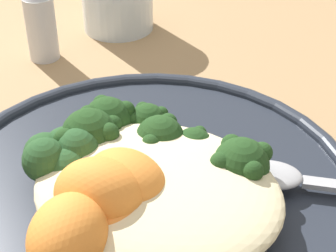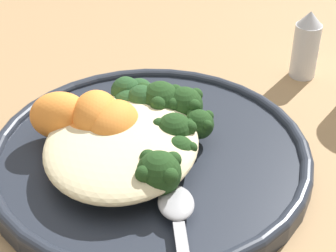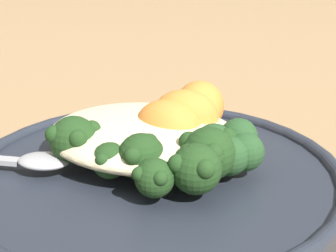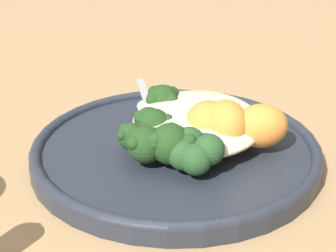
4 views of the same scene
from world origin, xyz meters
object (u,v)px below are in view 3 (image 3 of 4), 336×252
broccoli_stalk_3 (158,170)px  broccoli_stalk_4 (192,166)px  broccoli_stalk_0 (89,141)px  plate (154,179)px  sweet_potato_chunk_3 (170,126)px  broccoli_stalk_2 (148,154)px  sweet_potato_chunk_1 (197,106)px  quinoa_mound (144,135)px  broccoli_stalk_5 (203,153)px  sweet_potato_chunk_2 (187,118)px  kale_tuft (229,146)px  broccoli_stalk_1 (127,156)px  spoon (30,160)px  sweet_potato_chunk_0 (168,126)px

broccoli_stalk_3 → broccoli_stalk_4: 0.02m
broccoli_stalk_0 → broccoli_stalk_3: 0.07m
plate → sweet_potato_chunk_3: 0.05m
broccoli_stalk_2 → sweet_potato_chunk_1: size_ratio=1.71×
quinoa_mound → broccoli_stalk_5: 0.06m
broccoli_stalk_3 → sweet_potato_chunk_2: bearing=170.6°
broccoli_stalk_2 → sweet_potato_chunk_1: sweet_potato_chunk_1 is taller
plate → kale_tuft: size_ratio=5.60×
sweet_potato_chunk_1 → broccoli_stalk_3: bearing=-83.9°
quinoa_mound → sweet_potato_chunk_3: bearing=65.9°
broccoli_stalk_4 → broccoli_stalk_5: size_ratio=1.00×
sweet_potato_chunk_1 → sweet_potato_chunk_3: sweet_potato_chunk_1 is taller
sweet_potato_chunk_2 → broccoli_stalk_0: bearing=-133.7°
broccoli_stalk_0 → broccoli_stalk_4: broccoli_stalk_0 is taller
plate → sweet_potato_chunk_3: size_ratio=4.58×
broccoli_stalk_1 → sweet_potato_chunk_1: bearing=-168.5°
broccoli_stalk_5 → spoon: 0.13m
broccoli_stalk_1 → sweet_potato_chunk_1: (0.02, 0.10, 0.01)m
broccoli_stalk_1 → broccoli_stalk_5: 0.06m
sweet_potato_chunk_2 → quinoa_mound: bearing=-132.8°
broccoli_stalk_1 → broccoli_stalk_5: bearing=127.4°
quinoa_mound → broccoli_stalk_4: size_ratio=1.89×
quinoa_mound → broccoli_stalk_5: (0.06, -0.02, 0.00)m
sweet_potato_chunk_1 → sweet_potato_chunk_0: bearing=-95.9°
quinoa_mound → sweet_potato_chunk_0: bearing=31.9°
broccoli_stalk_3 → broccoli_stalk_1: bearing=-127.0°
broccoli_stalk_4 → sweet_potato_chunk_3: (-0.04, 0.07, -0.00)m
sweet_potato_chunk_0 → kale_tuft: 0.05m
spoon → quinoa_mound: bearing=-153.3°
sweet_potato_chunk_2 → spoon: (-0.09, -0.08, -0.02)m
broccoli_stalk_2 → broccoli_stalk_3: size_ratio=1.03×
broccoli_stalk_0 → sweet_potato_chunk_1: (0.05, 0.09, 0.01)m
broccoli_stalk_0 → kale_tuft: 0.11m
broccoli_stalk_0 → broccoli_stalk_2: size_ratio=1.10×
kale_tuft → broccoli_stalk_5: bearing=-123.2°
broccoli_stalk_4 → sweet_potato_chunk_0: bearing=178.3°
sweet_potato_chunk_3 → sweet_potato_chunk_1: bearing=73.9°
quinoa_mound → broccoli_stalk_2: broccoli_stalk_2 is taller
broccoli_stalk_4 → sweet_potato_chunk_0: sweet_potato_chunk_0 is taller
broccoli_stalk_5 → sweet_potato_chunk_1: sweet_potato_chunk_1 is taller
sweet_potato_chunk_3 → sweet_potato_chunk_2: bearing=9.8°
broccoli_stalk_3 → broccoli_stalk_5: size_ratio=1.07×
plate → broccoli_stalk_5: size_ratio=3.51×
broccoli_stalk_5 → sweet_potato_chunk_0: sweet_potato_chunk_0 is taller
quinoa_mound → sweet_potato_chunk_2: bearing=47.2°
broccoli_stalk_1 → broccoli_stalk_4: broccoli_stalk_4 is taller
quinoa_mound → broccoli_stalk_3: 0.06m
broccoli_stalk_2 → broccoli_stalk_1: bearing=-77.1°
broccoli_stalk_1 → spoon: 0.07m
broccoli_stalk_5 → sweet_potato_chunk_2: bearing=156.4°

